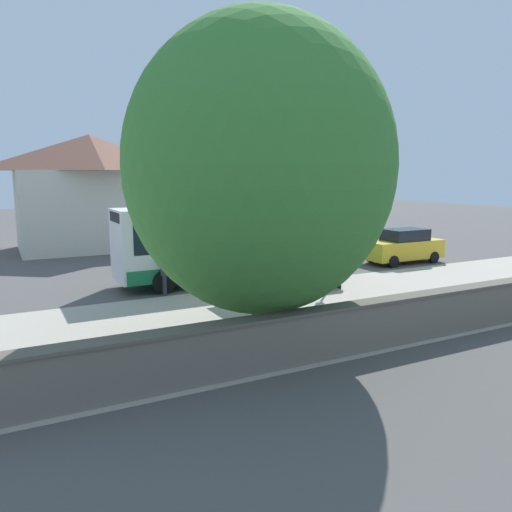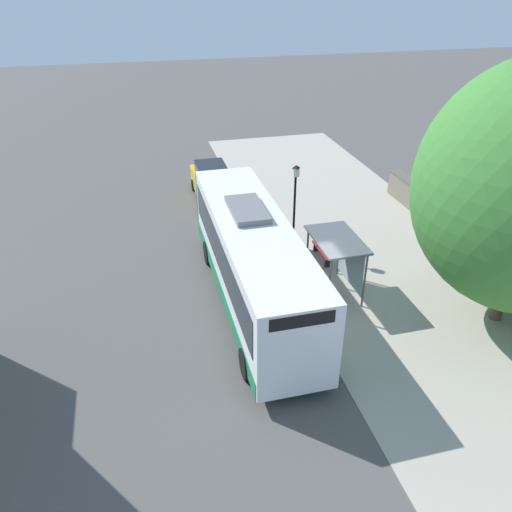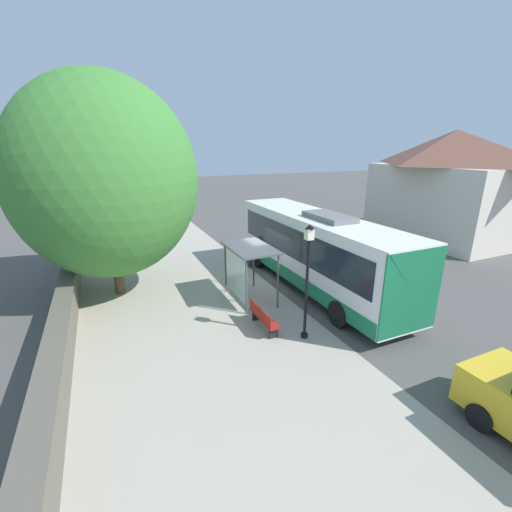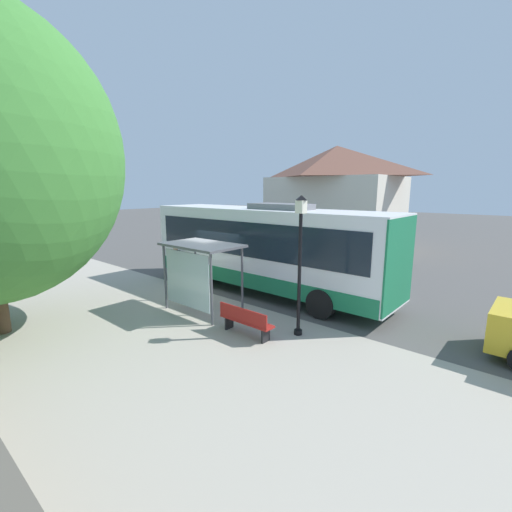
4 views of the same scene
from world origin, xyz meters
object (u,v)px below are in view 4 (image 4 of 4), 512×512
object	(u,v)px
bus	(264,247)
bus_shelter	(199,256)
bench	(245,320)
pedestrian	(176,261)
street_lamp_near	(300,254)

from	to	relation	value
bus	bus_shelter	distance (m)	3.37
bus	bench	distance (m)	4.73
pedestrian	street_lamp_near	distance (m)	7.65
bus_shelter	bench	size ratio (longest dim) A/B	1.52
bench	bus	bearing A→B (deg)	32.44
pedestrian	bench	size ratio (longest dim) A/B	0.96
bus_shelter	pedestrian	size ratio (longest dim) A/B	1.58
bench	street_lamp_near	bearing A→B (deg)	-46.11
bench	street_lamp_near	world-z (taller)	street_lamp_near
bus	street_lamp_near	distance (m)	4.50
bus	bench	xyz separation A→B (m)	(-3.81, -2.42, -1.41)
bus_shelter	street_lamp_near	xyz separation A→B (m)	(0.63, -3.63, 0.42)
bus_shelter	bench	world-z (taller)	bus_shelter
bus	bus_shelter	world-z (taller)	bus
bus_shelter	pedestrian	distance (m)	4.32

